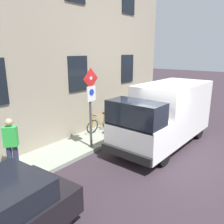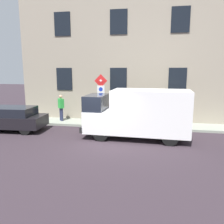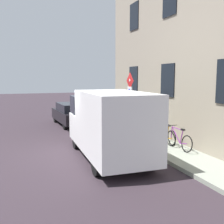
{
  "view_description": "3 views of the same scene",
  "coord_description": "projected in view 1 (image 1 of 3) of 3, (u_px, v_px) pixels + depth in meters",
  "views": [
    {
      "loc": [
        -3.07,
        6.89,
        3.8
      ],
      "look_at": [
        2.56,
        -0.26,
        1.37
      ],
      "focal_mm": 36.65,
      "sensor_mm": 36.0,
      "label": 1
    },
    {
      "loc": [
        -10.61,
        -2.35,
        3.49
      ],
      "look_at": [
        2.23,
        0.05,
        1.05
      ],
      "focal_mm": 36.56,
      "sensor_mm": 36.0,
      "label": 2
    },
    {
      "loc": [
        -2.41,
        -10.7,
        3.01
      ],
      "look_at": [
        1.71,
        0.57,
        1.43
      ],
      "focal_mm": 42.97,
      "sensor_mm": 36.0,
      "label": 3
    }
  ],
  "objects": [
    {
      "name": "building_facade",
      "position": [
        71.0,
        35.0,
        9.63
      ],
      "size": [
        0.75,
        13.56,
        8.92
      ],
      "color": "gray",
      "rests_on": "ground_plane"
    },
    {
      "name": "ground_plane",
      "position": [
        164.0,
        163.0,
        8.05
      ],
      "size": [
        80.0,
        80.0,
        0.0
      ],
      "primitive_type": "plane",
      "color": "#2F252C"
    },
    {
      "name": "litter_bin",
      "position": [
        113.0,
        126.0,
        10.13
      ],
      "size": [
        0.44,
        0.44,
        0.9
      ],
      "primitive_type": "cylinder",
      "color": "#2D5133",
      "rests_on": "sidewalk_slab"
    },
    {
      "name": "bicycle_purple",
      "position": [
        113.0,
        119.0,
        11.48
      ],
      "size": [
        0.46,
        1.71,
        0.89
      ],
      "rotation": [
        0.0,
        0.0,
        1.6
      ],
      "color": "black",
      "rests_on": "sidewalk_slab"
    },
    {
      "name": "bicycle_orange",
      "position": [
        101.0,
        123.0,
        10.74
      ],
      "size": [
        0.46,
        1.72,
        0.89
      ],
      "rotation": [
        0.0,
        0.0,
        1.48
      ],
      "color": "black",
      "rests_on": "sidewalk_slab"
    },
    {
      "name": "sidewalk_slab",
      "position": [
        94.0,
        139.0,
        10.04
      ],
      "size": [
        1.73,
        15.56,
        0.14
      ],
      "primitive_type": "cube",
      "color": "gray",
      "rests_on": "ground_plane"
    },
    {
      "name": "pedestrian",
      "position": [
        11.0,
        143.0,
        6.99
      ],
      "size": [
        0.46,
        0.47,
        1.72
      ],
      "rotation": [
        0.0,
        0.0,
        5.54
      ],
      "color": "#262B47",
      "rests_on": "sidewalk_slab"
    },
    {
      "name": "sign_post_stacked",
      "position": [
        91.0,
        97.0,
        8.5
      ],
      "size": [
        0.15,
        0.56,
        2.96
      ],
      "color": "#474C47",
      "rests_on": "sidewalk_slab"
    },
    {
      "name": "delivery_van",
      "position": [
        166.0,
        113.0,
        9.38
      ],
      "size": [
        2.15,
        5.38,
        2.5
      ],
      "rotation": [
        0.0,
        0.0,
        1.54
      ],
      "color": "white",
      "rests_on": "ground_plane"
    }
  ]
}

